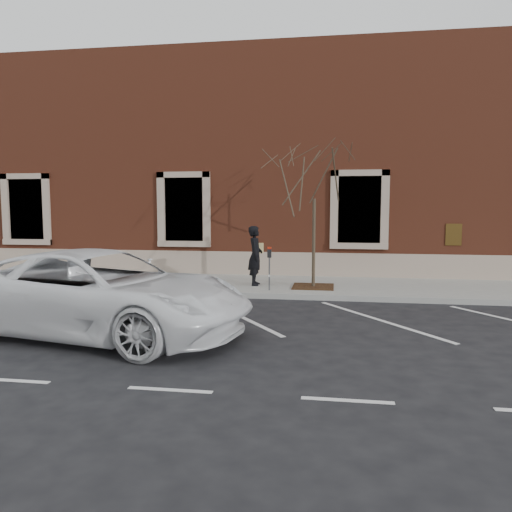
% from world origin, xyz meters
% --- Properties ---
extents(ground, '(120.00, 120.00, 0.00)m').
position_xyz_m(ground, '(0.00, 0.00, 0.00)').
color(ground, '#28282B').
rests_on(ground, ground).
extents(sidewalk_near, '(40.00, 3.50, 0.15)m').
position_xyz_m(sidewalk_near, '(0.00, 1.75, 0.07)').
color(sidewalk_near, '#AEADA3').
rests_on(sidewalk_near, ground).
extents(curb_near, '(40.00, 0.12, 0.15)m').
position_xyz_m(curb_near, '(0.00, -0.05, 0.07)').
color(curb_near, '#9E9E99').
rests_on(curb_near, ground).
extents(parking_stripes, '(28.00, 4.40, 0.01)m').
position_xyz_m(parking_stripes, '(0.00, -2.20, 0.00)').
color(parking_stripes, silver).
rests_on(parking_stripes, ground).
extents(building_civic, '(40.00, 8.62, 8.00)m').
position_xyz_m(building_civic, '(0.00, 7.74, 4.00)').
color(building_civic, brown).
rests_on(building_civic, ground).
extents(man, '(0.47, 0.68, 1.78)m').
position_xyz_m(man, '(-0.13, 1.30, 1.04)').
color(man, black).
rests_on(man, sidewalk_near).
extents(parking_meter, '(0.11, 0.09, 1.22)m').
position_xyz_m(parking_meter, '(0.41, 0.44, 1.00)').
color(parking_meter, '#595B60').
rests_on(parking_meter, sidewalk_near).
extents(tree_grate, '(1.19, 1.19, 0.03)m').
position_xyz_m(tree_grate, '(1.61, 1.20, 0.16)').
color(tree_grate, '#422C15').
rests_on(tree_grate, sidewalk_near).
extents(sapling, '(2.82, 2.82, 4.69)m').
position_xyz_m(sapling, '(1.61, 1.20, 3.43)').
color(sapling, '#4B412D').
rests_on(sapling, sidewalk_near).
extents(white_truck, '(6.44, 3.89, 1.67)m').
position_xyz_m(white_truck, '(-2.30, -4.37, 0.84)').
color(white_truck, white).
rests_on(white_truck, ground).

